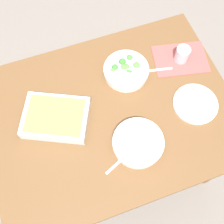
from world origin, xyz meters
TOP-DOWN VIEW (x-y plane):
  - ground_plane at (0.00, 0.00)m, footprint 6.00×6.00m
  - dining_table at (0.00, 0.00)m, footprint 1.20×0.90m
  - placemat at (0.45, 0.17)m, footprint 0.32×0.25m
  - stew_bowl at (0.05, -0.20)m, footprint 0.23×0.23m
  - broccoli_bowl at (0.14, 0.18)m, footprint 0.23×0.23m
  - baking_dish at (-0.26, 0.05)m, footprint 0.37×0.33m
  - drink_cup at (0.45, 0.17)m, footprint 0.07×0.07m
  - side_plate at (0.40, -0.10)m, footprint 0.22×0.22m
  - spoon_by_stew at (-0.02, -0.23)m, footprint 0.17×0.09m
  - spoon_by_broccoli at (0.27, 0.15)m, footprint 0.17×0.06m

SIDE VIEW (x-z plane):
  - ground_plane at x=0.00m, z-range 0.00..0.00m
  - dining_table at x=0.00m, z-range 0.28..1.02m
  - placemat at x=0.45m, z-range 0.74..0.74m
  - spoon_by_stew at x=-0.02m, z-range 0.74..0.75m
  - spoon_by_broccoli at x=0.27m, z-range 0.74..0.75m
  - side_plate at x=0.40m, z-range 0.74..0.75m
  - broccoli_bowl at x=0.14m, z-range 0.74..0.80m
  - stew_bowl at x=0.05m, z-range 0.74..0.80m
  - baking_dish at x=-0.26m, z-range 0.74..0.80m
  - drink_cup at x=0.45m, z-range 0.74..0.82m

